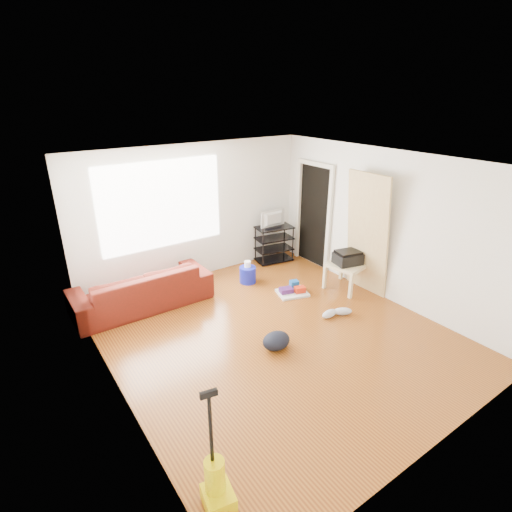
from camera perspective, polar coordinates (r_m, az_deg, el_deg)
room at (r=5.56m, az=2.75°, el=0.59°), size 4.51×5.01×2.51m
sofa at (r=6.99m, az=-15.71°, el=-6.81°), size 2.23×0.87×0.65m
tv_stand at (r=8.29m, az=2.60°, el=1.79°), size 0.81×0.55×0.75m
tv at (r=8.12m, az=2.66°, el=5.30°), size 0.58×0.08×0.33m
side_table at (r=7.30m, az=12.85°, el=-1.60°), size 0.70×0.70×0.49m
printer at (r=7.22m, az=12.98°, el=-0.21°), size 0.52×0.44×0.24m
bucket at (r=7.51m, az=-1.18°, el=-3.73°), size 0.33×0.33×0.31m
toilet_paper at (r=7.43m, az=-1.21°, el=-2.23°), size 0.12×0.12×0.11m
cleaning_tray at (r=7.11m, az=5.24°, el=-4.94°), size 0.60×0.53×0.18m
backpack at (r=5.74m, az=2.89°, el=-12.94°), size 0.46×0.39×0.23m
sneakers at (r=6.54m, az=11.37°, el=-7.92°), size 0.54×0.28×0.12m
vacuum at (r=3.94m, az=-5.67°, el=-29.78°), size 0.30×0.33×1.20m
door_panel at (r=7.47m, az=14.77°, el=-4.69°), size 0.27×0.85×2.12m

